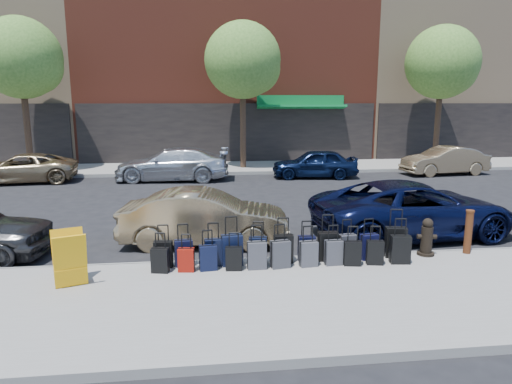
{
  "coord_description": "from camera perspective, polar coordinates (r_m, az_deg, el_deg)",
  "views": [
    {
      "loc": [
        -1.62,
        -13.91,
        3.52
      ],
      "look_at": [
        -0.14,
        -1.5,
        1.02
      ],
      "focal_mm": 32.0,
      "sensor_mm": 36.0,
      "label": 1
    }
  ],
  "objects": [
    {
      "name": "car_far_1",
      "position": [
        20.88,
        -10.44,
        3.44
      ],
      "size": [
        5.22,
        2.45,
        1.47
      ],
      "primitive_type": "imported",
      "rotation": [
        0.0,
        0.0,
        -1.65
      ],
      "color": "silver",
      "rests_on": "ground"
    },
    {
      "name": "tree_left",
      "position": [
        24.89,
        -27.02,
        14.46
      ],
      "size": [
        3.8,
        3.8,
        7.27
      ],
      "color": "black",
      "rests_on": "sidewalk_far"
    },
    {
      "name": "suitcase_back_6",
      "position": [
        9.58,
        6.58,
        -7.67
      ],
      "size": [
        0.38,
        0.25,
        0.86
      ],
      "rotation": [
        0.0,
        0.0,
        0.12
      ],
      "color": "#404045",
      "rests_on": "sidewalk_near"
    },
    {
      "name": "curb_near",
      "position": [
        10.17,
        2.81,
        -8.52
      ],
      "size": [
        60.0,
        0.08,
        0.15
      ],
      "primitive_type": "cube",
      "color": "gray",
      "rests_on": "ground"
    },
    {
      "name": "suitcase_front_9",
      "position": [
        10.22,
        13.95,
        -6.65
      ],
      "size": [
        0.4,
        0.26,
        0.9
      ],
      "rotation": [
        0.0,
        0.0,
        0.17
      ],
      "color": "black",
      "rests_on": "sidewalk_near"
    },
    {
      "name": "suitcase_back_0",
      "position": [
        9.4,
        -11.89,
        -8.32
      ],
      "size": [
        0.37,
        0.26,
        0.81
      ],
      "rotation": [
        0.0,
        0.0,
        -0.2
      ],
      "color": "black",
      "rests_on": "sidewalk_near"
    },
    {
      "name": "suitcase_front_2",
      "position": [
        9.59,
        -5.28,
        -7.5
      ],
      "size": [
        0.39,
        0.24,
        0.91
      ],
      "rotation": [
        0.0,
        0.0,
        0.09
      ],
      "color": "black",
      "rests_on": "sidewalk_near"
    },
    {
      "name": "suitcase_back_10",
      "position": [
        10.15,
        17.57,
        -6.85
      ],
      "size": [
        0.43,
        0.28,
        0.96
      ],
      "rotation": [
        0.0,
        0.0,
        -0.13
      ],
      "color": "black",
      "rests_on": "sidewalk_near"
    },
    {
      "name": "tree_right",
      "position": [
        26.73,
        22.5,
        14.52
      ],
      "size": [
        3.8,
        3.8,
        7.27
      ],
      "color": "black",
      "rests_on": "sidewalk_far"
    },
    {
      "name": "suitcase_back_7",
      "position": [
        9.74,
        9.67,
        -7.46
      ],
      "size": [
        0.37,
        0.23,
        0.85
      ],
      "rotation": [
        0.0,
        0.0,
        0.06
      ],
      "color": "#39393E",
      "rests_on": "sidewalk_near"
    },
    {
      "name": "suitcase_front_7",
      "position": [
        9.97,
        8.97,
        -6.7
      ],
      "size": [
        0.42,
        0.24,
        1.0
      ],
      "rotation": [
        0.0,
        0.0,
        -0.03
      ],
      "color": "black",
      "rests_on": "sidewalk_near"
    },
    {
      "name": "suitcase_front_5",
      "position": [
        9.74,
        3.43,
        -7.07
      ],
      "size": [
        0.4,
        0.23,
        0.97
      ],
      "rotation": [
        0.0,
        0.0,
        -0.01
      ],
      "color": "black",
      "rests_on": "sidewalk_near"
    },
    {
      "name": "car_near_1",
      "position": [
        11.38,
        -6.39,
        -3.21
      ],
      "size": [
        4.28,
        1.9,
        1.37
      ],
      "primitive_type": "imported",
      "rotation": [
        0.0,
        0.0,
        1.46
      ],
      "color": "tan",
      "rests_on": "ground"
    },
    {
      "name": "car_far_2",
      "position": [
        21.43,
        7.35,
        3.56
      ],
      "size": [
        4.09,
        2.03,
        1.34
      ],
      "primitive_type": "imported",
      "rotation": [
        0.0,
        0.0,
        -1.69
      ],
      "color": "#0B1633",
      "rests_on": "ground"
    },
    {
      "name": "suitcase_back_8",
      "position": [
        9.78,
        11.96,
        -7.49
      ],
      "size": [
        0.38,
        0.26,
        0.83
      ],
      "rotation": [
        0.0,
        0.0,
        -0.17
      ],
      "color": "black",
      "rests_on": "sidewalk_near"
    },
    {
      "name": "sidewalk_near",
      "position": [
        8.33,
        5.18,
        -13.18
      ],
      "size": [
        60.0,
        4.0,
        0.15
      ],
      "primitive_type": "cube",
      "color": "gray",
      "rests_on": "ground"
    },
    {
      "name": "curb_far",
      "position": [
        22.22,
        -2.53,
        2.36
      ],
      "size": [
        60.0,
        0.08,
        0.15
      ],
      "primitive_type": "cube",
      "color": "gray",
      "rests_on": "ground"
    },
    {
      "name": "suitcase_back_3",
      "position": [
        9.33,
        -2.79,
        -8.29
      ],
      "size": [
        0.34,
        0.22,
        0.78
      ],
      "rotation": [
        0.0,
        0.0,
        -0.11
      ],
      "color": "black",
      "rests_on": "sidewalk_near"
    },
    {
      "name": "ground",
      "position": [
        14.44,
        -0.15,
        -2.82
      ],
      "size": [
        120.0,
        120.0,
        0.0
      ],
      "primitive_type": "plane",
      "color": "black",
      "rests_on": "ground"
    },
    {
      "name": "suitcase_front_6",
      "position": [
        9.89,
        6.35,
        -7.01
      ],
      "size": [
        0.37,
        0.21,
        0.88
      ],
      "rotation": [
        0.0,
        0.0,
        -0.04
      ],
      "color": "black",
      "rests_on": "sidewalk_near"
    },
    {
      "name": "suitcase_front_8",
      "position": [
        10.14,
        11.34,
        -6.7
      ],
      "size": [
        0.39,
        0.25,
        0.87
      ],
      "rotation": [
        0.0,
        0.0,
        0.14
      ],
      "color": "#38373C",
      "rests_on": "sidewalk_near"
    },
    {
      "name": "building_right",
      "position": [
        36.85,
        23.19,
        18.95
      ],
      "size": [
        15.0,
        12.12,
        18.0
      ],
      "color": "tan",
      "rests_on": "ground"
    },
    {
      "name": "building_center",
      "position": [
        32.58,
        -4.13,
        22.7
      ],
      "size": [
        17.0,
        12.85,
        20.0
      ],
      "color": "maroon",
      "rests_on": "ground"
    },
    {
      "name": "suitcase_back_9",
      "position": [
        9.95,
        14.64,
        -7.32
      ],
      "size": [
        0.38,
        0.26,
        0.82
      ],
      "rotation": [
        0.0,
        0.0,
        -0.2
      ],
      "color": "black",
      "rests_on": "sidewalk_near"
    },
    {
      "name": "car_far_3",
      "position": [
        24.03,
        22.53,
        3.65
      ],
      "size": [
        4.27,
        1.86,
        1.37
      ],
      "primitive_type": "imported",
      "rotation": [
        0.0,
        0.0,
        -1.47
      ],
      "color": "#9B835F",
      "rests_on": "ground"
    },
    {
      "name": "suitcase_back_5",
      "position": [
        9.46,
        3.06,
        -7.76
      ],
      "size": [
        0.42,
        0.28,
        0.91
      ],
      "rotation": [
        0.0,
        0.0,
        0.17
      ],
      "color": "#35353A",
      "rests_on": "sidewalk_near"
    },
    {
      "name": "sidewalk_far",
      "position": [
        24.21,
        -2.89,
        3.09
      ],
      "size": [
        60.0,
        4.0,
        0.15
      ],
      "primitive_type": "cube",
      "color": "gray",
      "rests_on": "ground"
    },
    {
      "name": "car_far_0",
      "position": [
        22.47,
        -27.25,
        2.66
      ],
      "size": [
        4.76,
        2.56,
        1.27
      ],
      "primitive_type": "imported",
      "rotation": [
        0.0,
        0.0,
        -1.47
      ],
      "color": "#907A58",
      "rests_on": "ground"
    },
    {
      "name": "car_near_2",
      "position": [
        12.69,
        19.05,
        -2.01
      ],
      "size": [
        5.51,
        2.95,
        1.47
      ],
      "primitive_type": "imported",
      "rotation": [
        0.0,
        0.0,
        1.67
      ],
      "color": "black",
      "rests_on": "ground"
    },
    {
      "name": "suitcase_back_2",
      "position": [
        9.36,
        -6.02,
        -8.17
      ],
      "size": [
        0.37,
        0.24,
        0.83
      ],
      "rotation": [
        0.0,
        0.0,
        0.12
      ],
      "color": "black",
      "rests_on": "sidewalk_near"
    },
    {
      "name": "suitcase_front_1",
      "position": [
        9.65,
        -9.02,
        -7.53
      ],
      "size": [
        0.39,
        0.24,
        0.89
      ],
      "rotation": [
        0.0,
        0.0,
        0.1
      ],
      "color": "black",
      "rests_on": "sidewalk_near"
    },
    {
      "name": "suitcase_back_1",
      "position": [
        9.36,
        -8.72,
        -8.38
      ],
      "size": [
        0.34,
        0.23,
        0.77
      ],
      "rotation": [
        0.0,
        0.0,
        -0.13
      ],
      "color": "maroon",
      "rests_on": "sidewalk_near"
    },
    {
      "name": "suitcase_front_3",
      "position": [
        9.58,
        -3.02,
        -7.26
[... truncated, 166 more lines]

